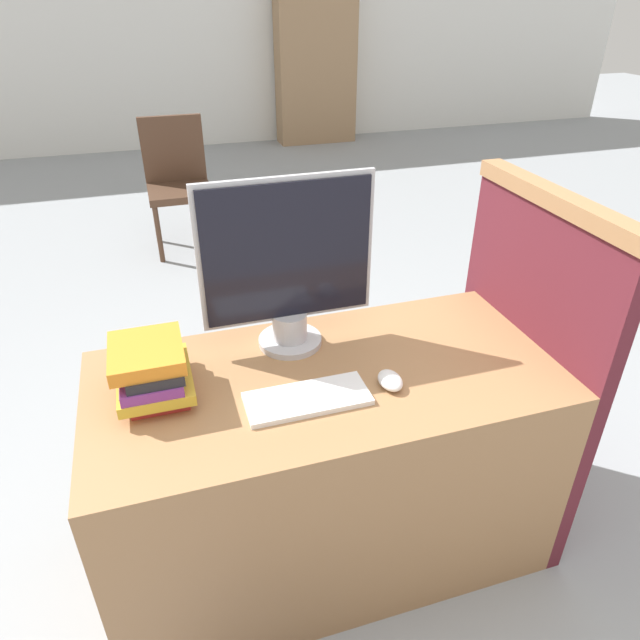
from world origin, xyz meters
TOP-DOWN VIEW (x-y plane):
  - ground_plane at (0.00, 0.00)m, footprint 20.00×20.00m
  - wall_back at (0.00, 6.27)m, footprint 12.00×0.06m
  - desk at (0.00, 0.33)m, footprint 1.37×0.66m
  - carrel_divider at (0.71, 0.36)m, footprint 0.07×0.73m
  - monitor at (-0.06, 0.53)m, footprint 0.52×0.20m
  - keyboard at (-0.09, 0.23)m, footprint 0.34×0.14m
  - mouse at (0.16, 0.23)m, footprint 0.07×0.10m
  - book_stack at (-0.48, 0.39)m, footprint 0.20×0.27m
  - far_chair at (-0.20, 3.20)m, footprint 0.44×0.44m
  - bookshelf_far at (1.70, 6.03)m, footprint 0.93×0.32m

SIDE VIEW (x-z plane):
  - ground_plane at x=0.00m, z-range 0.00..0.00m
  - desk at x=0.00m, z-range 0.00..0.73m
  - far_chair at x=-0.20m, z-range 0.05..0.97m
  - carrel_divider at x=0.71m, z-range 0.01..1.21m
  - keyboard at x=-0.09m, z-range 0.73..0.75m
  - mouse at x=0.16m, z-range 0.73..0.77m
  - book_stack at x=-0.48m, z-range 0.74..0.90m
  - bookshelf_far at x=1.70m, z-range 0.00..1.67m
  - monitor at x=-0.06m, z-range 0.73..1.27m
  - wall_back at x=0.00m, z-range 0.00..2.80m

